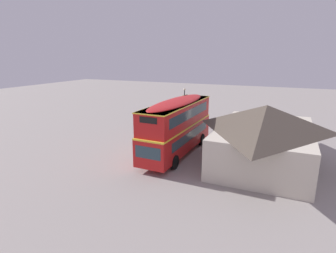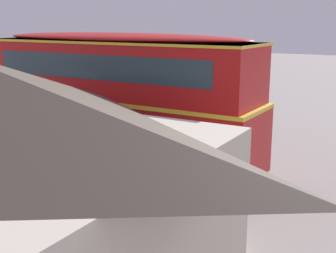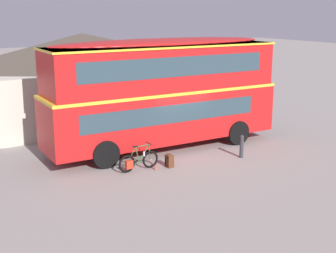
% 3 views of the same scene
% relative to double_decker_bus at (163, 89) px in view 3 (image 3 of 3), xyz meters
% --- Properties ---
extents(ground_plane, '(120.00, 120.00, 0.00)m').
position_rel_double_decker_bus_xyz_m(ground_plane, '(0.18, -0.52, -2.64)').
color(ground_plane, gray).
extents(double_decker_bus, '(10.46, 2.87, 4.79)m').
position_rel_double_decker_bus_xyz_m(double_decker_bus, '(0.00, 0.00, 0.00)').
color(double_decker_bus, black).
rests_on(double_decker_bus, ground).
extents(touring_bicycle, '(1.71, 0.48, 1.02)m').
position_rel_double_decker_bus_xyz_m(touring_bicycle, '(-2.36, -2.03, -2.27)').
color(touring_bicycle, black).
rests_on(touring_bicycle, ground).
extents(backpack_on_ground, '(0.30, 0.30, 0.54)m').
position_rel_double_decker_bus_xyz_m(backpack_on_ground, '(-1.11, -2.31, -2.37)').
color(backpack_on_ground, '#592D19').
rests_on(backpack_on_ground, ground).
extents(water_bottle_red_squeeze, '(0.07, 0.07, 0.24)m').
position_rel_double_decker_bus_xyz_m(water_bottle_red_squeeze, '(-1.75, -2.34, -2.53)').
color(water_bottle_red_squeeze, '#D84C33').
rests_on(water_bottle_red_squeeze, ground).
extents(pub_building, '(11.14, 7.39, 4.73)m').
position_rel_double_decker_bus_xyz_m(pub_building, '(-0.80, 7.11, -0.23)').
color(pub_building, beige).
rests_on(pub_building, ground).
extents(kerb_bollard, '(0.16, 0.16, 0.97)m').
position_rel_double_decker_bus_xyz_m(kerb_bollard, '(2.06, -2.86, -2.15)').
color(kerb_bollard, '#333338').
rests_on(kerb_bollard, ground).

